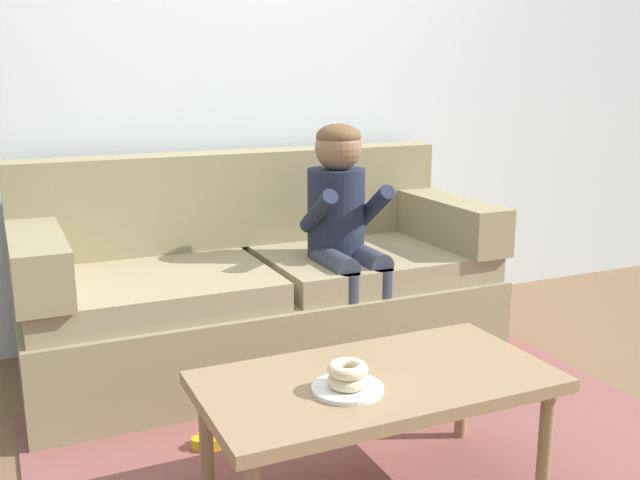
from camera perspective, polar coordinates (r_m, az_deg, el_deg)
ground at (r=2.80m, az=3.26°, el=-15.07°), size 10.00×10.00×0.00m
wall_back at (r=3.77m, az=-6.69°, el=14.19°), size 8.00×0.10×2.80m
area_rug at (r=2.61m, az=5.92°, el=-17.26°), size 2.34×1.86×0.01m
couch at (r=3.36m, az=-4.78°, el=-3.89°), size 2.09×0.90×0.95m
coffee_table at (r=2.26m, az=4.47°, el=-11.59°), size 1.08×0.56×0.42m
person_child at (r=3.22m, az=1.88°, el=1.40°), size 0.34×0.58×1.10m
plate at (r=2.14m, az=2.17°, el=-11.59°), size 0.21×0.21×0.01m
donut at (r=2.13m, az=2.18°, el=-10.98°), size 0.17×0.17×0.04m
donut_second at (r=2.11m, az=2.18°, el=-10.09°), size 0.15×0.15×0.04m
toy_controller at (r=2.74m, az=-7.69°, el=-15.28°), size 0.23×0.09×0.05m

